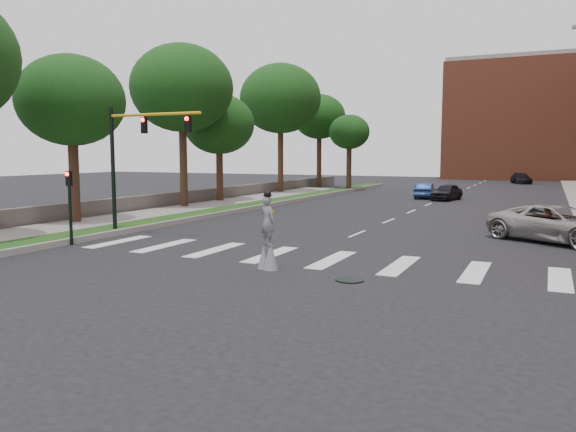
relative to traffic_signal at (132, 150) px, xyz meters
The scene contains 20 objects.
ground_plane 11.04m from the traffic_signal, 17.05° to the right, with size 160.00×160.00×0.00m, color black.
grass_median 17.56m from the traffic_signal, 95.77° to the left, with size 2.00×60.00×0.25m, color #183E11.
median_curb 17.48m from the traffic_signal, 92.25° to the left, with size 0.20×60.00×0.28m, color gray.
sidewalk_left 9.37m from the traffic_signal, 123.98° to the left, with size 4.00×60.00×0.18m, color slate.
stone_wall 20.64m from the traffic_signal, 110.80° to the left, with size 0.50×56.00×1.10m, color #504C45.
manhole 14.33m from the traffic_signal, 21.36° to the right, with size 0.90×0.90×0.04m, color black.
building_backdrop 76.80m from the traffic_signal, 78.12° to the left, with size 26.00×14.00×18.00m, color #9E4C31.
traffic_signal is the anchor object (origin of this frame).
secondary_signal 4.17m from the traffic_signal, 98.43° to the right, with size 0.25×0.21×3.23m.
stilt_performer 11.08m from the traffic_signal, 25.02° to the right, with size 0.81×0.65×2.72m.
suv_crossing 20.05m from the traffic_signal, 18.24° to the left, with size 2.79×6.05×1.68m, color #A7A59E.
car_near 29.89m from the traffic_signal, 69.55° to the left, with size 1.67×4.15×1.41m, color black.
car_mid 30.55m from the traffic_signal, 74.31° to the left, with size 1.44×4.13×1.36m, color navy.
car_far 61.59m from the traffic_signal, 75.98° to the left, with size 2.00×4.91×1.43m, color black.
tree_1 6.61m from the traffic_signal, 161.91° to the left, with size 5.88×5.88×9.39m.
tree_2 14.35m from the traffic_signal, 115.27° to the left, with size 7.36×7.36×11.78m.
tree_3 18.87m from the traffic_signal, 109.03° to the left, with size 5.73×5.73×8.79m.
tree_4 30.36m from the traffic_signal, 101.88° to the left, with size 8.06×8.06×12.83m.
tree_5 40.30m from the traffic_signal, 98.84° to the left, with size 6.07×6.07×10.82m.
tree_6 36.32m from the traffic_signal, 92.12° to the left, with size 4.34×4.34×8.14m.
Camera 1 is at (8.54, -18.48, 3.97)m, focal length 35.00 mm.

